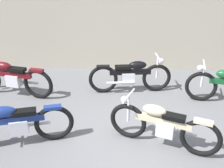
{
  "coord_description": "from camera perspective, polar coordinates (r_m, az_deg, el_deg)",
  "views": [
    {
      "loc": [
        -0.29,
        -4.35,
        3.22
      ],
      "look_at": [
        -0.47,
        1.15,
        0.55
      ],
      "focal_mm": 44.43,
      "sensor_mm": 36.0,
      "label": 1
    }
  ],
  "objects": [
    {
      "name": "motorcycle_blue",
      "position": [
        5.25,
        -19.37,
        -7.75
      ],
      "size": [
        2.0,
        0.75,
        0.92
      ],
      "rotation": [
        0.0,
        0.0,
        3.39
      ],
      "color": "black",
      "rests_on": "ground_plane"
    },
    {
      "name": "motorcycle_cream",
      "position": [
        5.01,
        10.26,
        -8.32
      ],
      "size": [
        1.91,
        0.93,
        0.91
      ],
      "rotation": [
        0.0,
        0.0,
        2.76
      ],
      "color": "black",
      "rests_on": "ground_plane"
    },
    {
      "name": "motorcycle_maroon",
      "position": [
        7.07,
        -20.09,
        1.25
      ],
      "size": [
        2.1,
        0.72,
        0.96
      ],
      "rotation": [
        0.0,
        0.0,
        2.93
      ],
      "color": "black",
      "rests_on": "ground_plane"
    },
    {
      "name": "ground_plane",
      "position": [
        5.42,
        4.63,
        -10.65
      ],
      "size": [
        40.0,
        40.0,
        0.0
      ],
      "primitive_type": "plane",
      "color": "slate"
    },
    {
      "name": "building_wall",
      "position": [
        8.03,
        3.99,
        13.69
      ],
      "size": [
        18.0,
        0.3,
        3.07
      ],
      "primitive_type": "cube",
      "color": "#B2A893",
      "rests_on": "ground_plane"
    },
    {
      "name": "motorcycle_black",
      "position": [
        6.82,
        3.9,
        1.77
      ],
      "size": [
        2.04,
        0.57,
        0.92
      ],
      "rotation": [
        0.0,
        0.0,
        0.1
      ],
      "color": "black",
      "rests_on": "ground_plane"
    }
  ]
}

